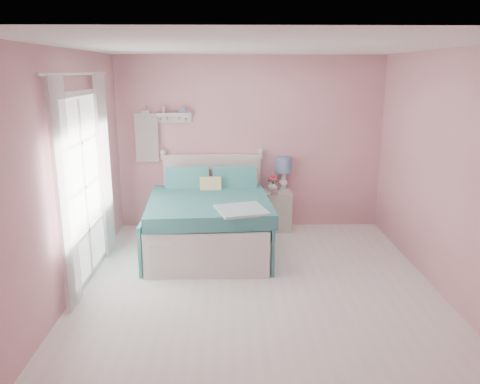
{
  "coord_description": "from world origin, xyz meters",
  "views": [
    {
      "loc": [
        -0.29,
        -4.8,
        2.37
      ],
      "look_at": [
        -0.17,
        1.2,
        0.81
      ],
      "focal_mm": 35.0,
      "sensor_mm": 36.0,
      "label": 1
    }
  ],
  "objects_px": {
    "nightstand": "(277,210)",
    "teacup": "(274,192)",
    "table_lamp": "(284,167)",
    "bed": "(210,221)",
    "vase": "(272,186)"
  },
  "relations": [
    {
      "from": "bed",
      "to": "vase",
      "type": "height_order",
      "value": "bed"
    },
    {
      "from": "teacup",
      "to": "nightstand",
      "type": "bearing_deg",
      "value": 69.26
    },
    {
      "from": "nightstand",
      "to": "vase",
      "type": "distance_m",
      "value": 0.39
    },
    {
      "from": "nightstand",
      "to": "vase",
      "type": "bearing_deg",
      "value": -178.4
    },
    {
      "from": "table_lamp",
      "to": "bed",
      "type": "bearing_deg",
      "value": -141.64
    },
    {
      "from": "vase",
      "to": "teacup",
      "type": "distance_m",
      "value": 0.18
    },
    {
      "from": "vase",
      "to": "teacup",
      "type": "xyz_separation_m",
      "value": [
        0.01,
        -0.18,
        -0.05
      ]
    },
    {
      "from": "table_lamp",
      "to": "nightstand",
      "type": "bearing_deg",
      "value": -135.82
    },
    {
      "from": "nightstand",
      "to": "table_lamp",
      "type": "xyz_separation_m",
      "value": [
        0.1,
        0.09,
        0.65
      ]
    },
    {
      "from": "nightstand",
      "to": "vase",
      "type": "relative_size",
      "value": 3.58
    },
    {
      "from": "bed",
      "to": "nightstand",
      "type": "bearing_deg",
      "value": 33.76
    },
    {
      "from": "bed",
      "to": "teacup",
      "type": "distance_m",
      "value": 1.12
    },
    {
      "from": "vase",
      "to": "teacup",
      "type": "relative_size",
      "value": 1.93
    },
    {
      "from": "bed",
      "to": "table_lamp",
      "type": "xyz_separation_m",
      "value": [
        1.08,
        0.86,
        0.56
      ]
    },
    {
      "from": "nightstand",
      "to": "teacup",
      "type": "xyz_separation_m",
      "value": [
        -0.07,
        -0.18,
        0.33
      ]
    }
  ]
}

